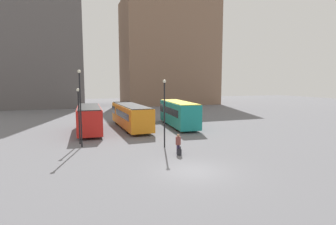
# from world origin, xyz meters

# --- Properties ---
(ground_plane) EXTENTS (160.00, 160.00, 0.00)m
(ground_plane) POSITION_xyz_m (0.00, 0.00, 0.00)
(ground_plane) COLOR slate
(building_block_left) EXTENTS (20.83, 11.66, 30.77)m
(building_block_left) POSITION_xyz_m (-15.27, 51.12, 15.38)
(building_block_left) COLOR #5B5656
(building_block_left) RESTS_ON ground_plane
(building_block_right) EXTENTS (23.60, 14.06, 26.16)m
(building_block_right) POSITION_xyz_m (16.65, 51.12, 13.08)
(building_block_right) COLOR #7F604C
(building_block_right) RESTS_ON ground_plane
(bus_0) EXTENTS (2.84, 9.31, 2.93)m
(bus_0) POSITION_xyz_m (-5.45, 15.98, 1.59)
(bus_0) COLOR red
(bus_0) RESTS_ON ground_plane
(bus_1) EXTENTS (2.92, 11.51, 2.88)m
(bus_1) POSITION_xyz_m (-0.53, 17.05, 1.58)
(bus_1) COLOR orange
(bus_1) RESTS_ON ground_plane
(bus_2) EXTENTS (3.41, 10.14, 3.17)m
(bus_2) POSITION_xyz_m (5.46, 16.22, 1.72)
(bus_2) COLOR #19847F
(bus_2) RESTS_ON ground_plane
(traveler) EXTENTS (0.50, 0.50, 1.57)m
(traveler) POSITION_xyz_m (0.64, 4.19, 0.93)
(traveler) COLOR #382D4C
(traveler) RESTS_ON ground_plane
(suitcase) EXTENTS (0.28, 0.39, 0.71)m
(suitcase) POSITION_xyz_m (0.52, 3.68, 0.25)
(suitcase) COLOR black
(suitcase) RESTS_ON ground_plane
(lamp_post_0) EXTENTS (0.28, 0.28, 5.80)m
(lamp_post_0) POSITION_xyz_m (0.27, 6.44, 3.41)
(lamp_post_0) COLOR black
(lamp_post_0) RESTS_ON ground_plane
(lamp_post_1) EXTENTS (0.28, 0.28, 5.04)m
(lamp_post_1) POSITION_xyz_m (-6.58, 10.13, 3.01)
(lamp_post_1) COLOR black
(lamp_post_1) RESTS_ON ground_plane
(lamp_post_2) EXTENTS (0.28, 0.28, 6.62)m
(lamp_post_2) POSITION_xyz_m (-6.45, 8.99, 3.83)
(lamp_post_2) COLOR black
(lamp_post_2) RESTS_ON ground_plane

